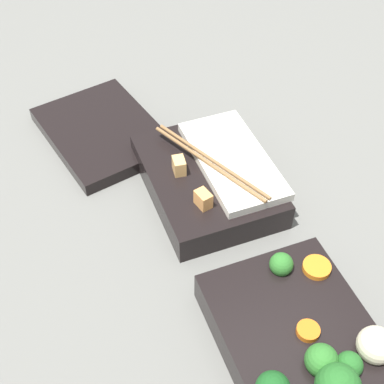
# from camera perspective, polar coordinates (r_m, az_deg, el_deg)

# --- Properties ---
(ground_plane) EXTENTS (3.00, 3.00, 0.00)m
(ground_plane) POSITION_cam_1_polar(r_m,az_deg,el_deg) (0.66, 6.36, -8.37)
(ground_plane) COLOR slate
(bento_tray_vegetable) EXTENTS (0.21, 0.15, 0.07)m
(bento_tray_vegetable) POSITION_cam_1_polar(r_m,az_deg,el_deg) (0.59, 11.83, -15.52)
(bento_tray_vegetable) COLOR black
(bento_tray_vegetable) RESTS_ON ground_plane
(bento_tray_rice) EXTENTS (0.21, 0.15, 0.06)m
(bento_tray_rice) POSITION_cam_1_polar(r_m,az_deg,el_deg) (0.73, 2.19, 1.62)
(bento_tray_rice) COLOR black
(bento_tray_rice) RESTS_ON ground_plane
(bento_lid) EXTENTS (0.23, 0.19, 0.02)m
(bento_lid) POSITION_cam_1_polar(r_m,az_deg,el_deg) (0.83, -9.53, 6.35)
(bento_lid) COLOR black
(bento_lid) RESTS_ON ground_plane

